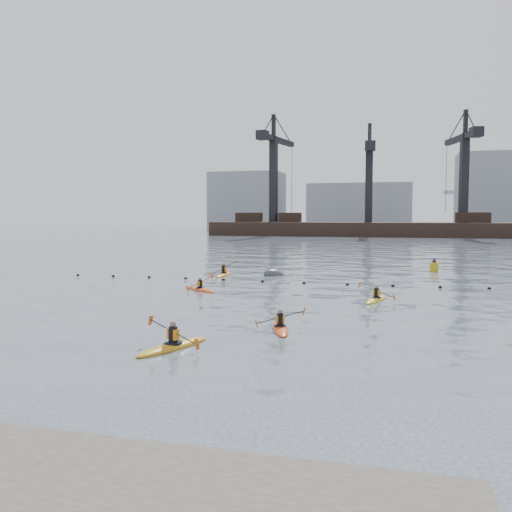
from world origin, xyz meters
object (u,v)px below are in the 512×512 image
(kayaker_2, at_px, (200,289))
(mooring_buoy, at_px, (274,275))
(kayaker_1, at_px, (173,345))
(kayaker_5, at_px, (224,274))
(nav_buoy, at_px, (434,267))
(kayaker_0, at_px, (280,328))
(kayaker_3, at_px, (376,299))

(kayaker_2, distance_m, mooring_buoy, 9.90)
(kayaker_1, xyz_separation_m, kayaker_5, (-5.71, 22.60, 0.00))
(kayaker_5, distance_m, mooring_buoy, 4.00)
(kayaker_2, bearing_deg, kayaker_1, -127.28)
(kayaker_5, relative_size, mooring_buoy, 1.83)
(kayaker_2, relative_size, mooring_buoy, 1.40)
(kayaker_2, relative_size, nav_buoy, 2.15)
(kayaker_0, height_order, kayaker_3, kayaker_3)
(kayaker_3, bearing_deg, nav_buoy, 92.08)
(kayaker_3, xyz_separation_m, kayaker_5, (-12.21, 9.62, 0.01))
(kayaker_2, bearing_deg, kayaker_3, -61.31)
(kayaker_3, xyz_separation_m, nav_buoy, (3.95, 17.27, 0.29))
(kayaker_2, distance_m, kayaker_5, 8.44)
(kayaker_1, height_order, kayaker_5, kayaker_5)
(kayaker_0, bearing_deg, kayaker_1, -144.14)
(kayaker_1, height_order, kayaker_2, kayaker_1)
(kayaker_0, relative_size, mooring_buoy, 1.60)
(mooring_buoy, bearing_deg, kayaker_3, -52.24)
(mooring_buoy, bearing_deg, kayaker_1, -85.46)
(kayaker_1, relative_size, kayaker_5, 0.99)
(kayaker_0, height_order, kayaker_5, kayaker_5)
(nav_buoy, bearing_deg, kayaker_2, -133.02)
(mooring_buoy, xyz_separation_m, nav_buoy, (12.35, 6.43, 0.39))
(kayaker_0, xyz_separation_m, kayaker_5, (-8.72, 18.55, 0.01))
(kayaker_1, xyz_separation_m, mooring_buoy, (-1.89, 23.81, -0.11))
(kayaker_2, relative_size, kayaker_3, 0.87)
(kayaker_2, height_order, nav_buoy, nav_buoy)
(kayaker_5, bearing_deg, kayaker_2, -84.45)
(kayaker_3, height_order, nav_buoy, nav_buoy)
(mooring_buoy, bearing_deg, kayaker_2, -105.09)
(kayaker_2, distance_m, nav_buoy, 21.88)
(kayaker_2, bearing_deg, nav_buoy, -7.71)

